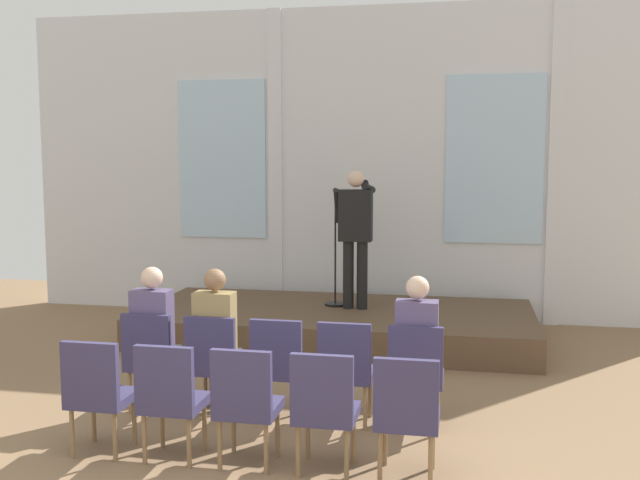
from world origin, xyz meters
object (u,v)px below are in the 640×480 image
(chair_r0_c1, at_px, (214,359))
(chair_r0_c0, at_px, (152,355))
(chair_r1_c3, at_px, (325,404))
(speaker, at_px, (355,229))
(chair_r0_c4, at_px, (416,370))
(audience_r0_c1, at_px, (217,334))
(chair_r1_c1, at_px, (170,394))
(mic_stand, at_px, (335,280))
(chair_r0_c2, at_px, (279,362))
(audience_r0_c0, at_px, (155,331))
(chair_r1_c0, at_px, (98,389))
(chair_r0_c3, at_px, (346,366))
(chair_r1_c2, at_px, (246,399))
(audience_r0_c4, at_px, (417,344))
(chair_r1_c4, at_px, (407,410))

(chair_r0_c1, bearing_deg, chair_r0_c0, 180.00)
(chair_r1_c3, bearing_deg, chair_r0_c0, 150.71)
(speaker, bearing_deg, chair_r0_c4, -72.51)
(chair_r0_c0, height_order, audience_r0_c1, audience_r0_c1)
(chair_r0_c1, height_order, chair_r1_c1, same)
(mic_stand, distance_m, chair_r0_c2, 3.26)
(audience_r0_c0, bearing_deg, chair_r0_c2, -3.79)
(chair_r0_c1, bearing_deg, chair_r1_c0, -120.72)
(speaker, relative_size, chair_r0_c0, 1.89)
(audience_r0_c1, distance_m, chair_r1_c0, 1.27)
(audience_r0_c0, xyz_separation_m, chair_r1_c0, (-0.00, -1.09, -0.21))
(chair_r0_c3, xyz_separation_m, chair_r1_c2, (-0.60, -1.01, 0.00))
(chair_r0_c1, bearing_deg, chair_r1_c1, -90.00)
(chair_r0_c3, bearing_deg, mic_stand, 101.57)
(audience_r0_c0, bearing_deg, audience_r0_c4, 0.01)
(mic_stand, height_order, chair_r0_c3, mic_stand)
(audience_r0_c0, distance_m, chair_r1_c4, 2.66)
(audience_r0_c0, xyz_separation_m, audience_r0_c4, (2.41, 0.00, -0.00))
(speaker, height_order, chair_r1_c4, speaker)
(audience_r0_c4, bearing_deg, chair_r0_c1, -177.46)
(chair_r1_c2, bearing_deg, audience_r0_c1, 118.85)
(chair_r0_c1, distance_m, chair_r1_c3, 1.58)
(speaker, xyz_separation_m, chair_r0_c3, (0.38, -3.13, -0.89))
(speaker, height_order, mic_stand, speaker)
(mic_stand, xyz_separation_m, chair_r0_c1, (-0.54, -3.26, -0.19))
(audience_r0_c0, height_order, chair_r0_c1, audience_r0_c0)
(mic_stand, distance_m, chair_r1_c1, 4.31)
(chair_r0_c0, height_order, audience_r0_c0, audience_r0_c0)
(chair_r1_c1, bearing_deg, mic_stand, 82.81)
(chair_r0_c4, height_order, chair_r1_c4, same)
(chair_r0_c0, xyz_separation_m, chair_r1_c0, (0.00, -1.01, 0.00))
(chair_r1_c0, bearing_deg, mic_stand, 75.04)
(audience_r0_c1, distance_m, chair_r1_c4, 2.12)
(chair_r0_c4, distance_m, chair_r1_c4, 1.01)
(chair_r1_c1, bearing_deg, chair_r1_c4, 0.00)
(chair_r1_c2, bearing_deg, chair_r0_c2, 90.00)
(chair_r0_c0, xyz_separation_m, audience_r0_c1, (0.60, 0.08, 0.21))
(mic_stand, height_order, chair_r0_c4, mic_stand)
(audience_r0_c1, bearing_deg, chair_r0_c2, -7.55)
(chair_r1_c0, height_order, chair_r1_c1, same)
(audience_r0_c1, height_order, audience_r0_c4, audience_r0_c1)
(speaker, xyz_separation_m, chair_r0_c0, (-1.43, -3.13, -0.89))
(chair_r0_c1, relative_size, audience_r0_c1, 0.70)
(chair_r0_c1, bearing_deg, chair_r0_c3, 0.00)
(audience_r0_c0, distance_m, audience_r0_c4, 2.41)
(speaker, relative_size, chair_r0_c3, 1.89)
(audience_r0_c1, height_order, chair_r1_c2, audience_r0_c1)
(chair_r0_c3, relative_size, chair_r1_c2, 1.00)
(speaker, xyz_separation_m, chair_r1_c0, (-1.43, -4.14, -0.89))
(audience_r0_c0, distance_m, chair_r1_c1, 1.27)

